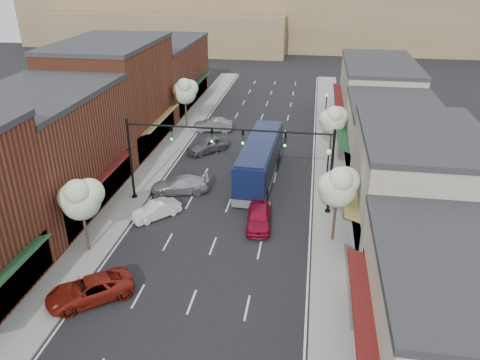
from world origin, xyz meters
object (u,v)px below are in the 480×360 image
at_px(coach_bus, 260,160).
at_px(parked_car_a, 90,290).
at_px(signal_mast_left, 158,149).
at_px(tree_left_far, 185,91).
at_px(tree_right_near, 338,185).
at_px(tree_right_far, 333,119).
at_px(red_hatchback, 259,217).
at_px(parked_car_b, 156,210).
at_px(signal_mast_right, 300,158).
at_px(parked_car_d, 208,145).
at_px(lamp_post_far, 326,105).
at_px(lamp_post_near, 328,166).
at_px(parked_car_e, 213,125).
at_px(parked_car_c, 180,185).
at_px(tree_left_near, 81,198).

relative_size(coach_bus, parked_car_a, 2.43).
relative_size(signal_mast_left, coach_bus, 0.67).
bearing_deg(tree_left_far, tree_right_near, -52.96).
distance_m(signal_mast_left, tree_right_far, 18.39).
relative_size(tree_right_near, red_hatchback, 1.34).
height_order(tree_right_near, parked_car_b, tree_right_near).
height_order(signal_mast_left, tree_right_far, signal_mast_left).
bearing_deg(parked_car_a, tree_right_far, 112.61).
xyz_separation_m(signal_mast_right, coach_bus, (-3.70, 5.46, -2.69)).
bearing_deg(parked_car_d, lamp_post_far, 77.82).
relative_size(lamp_post_far, parked_car_b, 1.14).
height_order(signal_mast_left, lamp_post_far, signal_mast_left).
bearing_deg(parked_car_d, tree_right_near, -8.97).
bearing_deg(red_hatchback, parked_car_b, 174.89).
distance_m(tree_right_near, lamp_post_near, 6.74).
distance_m(signal_mast_left, parked_car_e, 18.08).
relative_size(lamp_post_near, parked_car_b, 1.14).
xyz_separation_m(signal_mast_left, lamp_post_near, (13.42, 2.50, -1.62)).
xyz_separation_m(lamp_post_near, parked_car_d, (-12.00, 8.72, -2.22)).
distance_m(signal_mast_right, parked_car_e, 21.00).
bearing_deg(tree_right_near, signal_mast_left, 163.81).
height_order(signal_mast_left, parked_car_d, signal_mast_left).
relative_size(coach_bus, parked_car_b, 3.13).
bearing_deg(parked_car_a, tree_left_far, 147.05).
xyz_separation_m(tree_right_far, parked_car_e, (-13.42, 5.71, -3.25)).
height_order(red_hatchback, parked_car_b, red_hatchback).
xyz_separation_m(parked_car_a, parked_car_c, (1.41, 14.42, 0.03)).
bearing_deg(parked_car_a, parked_car_d, 138.56).
bearing_deg(parked_car_e, tree_right_far, 60.04).
distance_m(signal_mast_left, parked_car_a, 13.28).
bearing_deg(tree_left_near, signal_mast_left, 71.90).
bearing_deg(tree_right_near, tree_right_far, 90.00).
distance_m(parked_car_c, parked_car_d, 9.50).
xyz_separation_m(signal_mast_right, lamp_post_near, (2.18, 2.50, -1.62)).
relative_size(tree_left_near, lamp_post_far, 1.28).
height_order(tree_left_near, lamp_post_far, tree_left_near).
distance_m(tree_right_near, parked_car_d, 20.11).
relative_size(tree_right_near, lamp_post_far, 1.34).
bearing_deg(coach_bus, parked_car_b, -128.61).
distance_m(parked_car_a, parked_car_c, 14.49).
bearing_deg(lamp_post_far, signal_mast_right, -96.22).
bearing_deg(tree_right_far, lamp_post_far, 93.88).
bearing_deg(lamp_post_near, tree_left_far, 136.11).
distance_m(signal_mast_right, lamp_post_far, 20.19).
height_order(lamp_post_near, red_hatchback, lamp_post_near).
bearing_deg(signal_mast_right, red_hatchback, -134.93).
height_order(signal_mast_right, tree_left_near, signal_mast_right).
bearing_deg(parked_car_e, coach_bus, 22.91).
bearing_deg(red_hatchback, parked_car_d, 111.73).
distance_m(parked_car_a, parked_car_b, 9.95).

